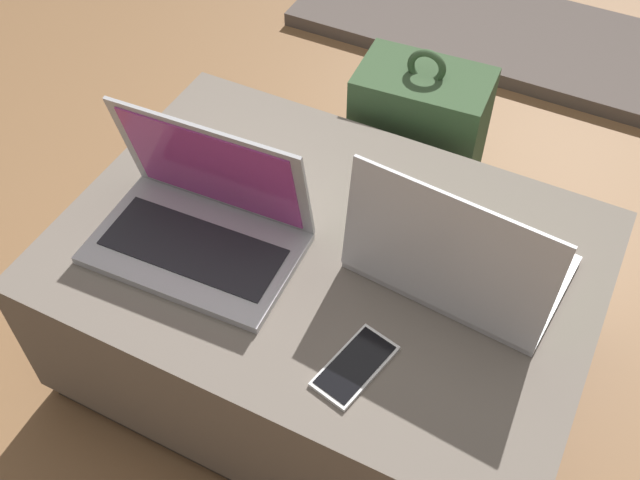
% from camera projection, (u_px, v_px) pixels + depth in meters
% --- Properties ---
extents(ground_plane, '(14.00, 14.00, 0.00)m').
position_uv_depth(ground_plane, '(325.00, 360.00, 1.65)').
color(ground_plane, olive).
extents(ottoman, '(0.98, 0.69, 0.38)m').
position_uv_depth(ottoman, '(326.00, 309.00, 1.51)').
color(ottoman, '#3D3832').
rests_on(ottoman, ground_plane).
extents(laptop_near, '(0.38, 0.25, 0.24)m').
position_uv_depth(laptop_near, '(201.00, 221.00, 1.34)').
color(laptop_near, '#B7B7BC').
rests_on(laptop_near, ottoman).
extents(laptop_far, '(0.38, 0.27, 0.25)m').
position_uv_depth(laptop_far, '(457.00, 259.00, 1.28)').
color(laptop_far, silver).
rests_on(laptop_far, ottoman).
extents(cell_phone, '(0.10, 0.16, 0.01)m').
position_uv_depth(cell_phone, '(355.00, 366.00, 1.20)').
color(cell_phone, white).
rests_on(cell_phone, ottoman).
extents(backpack, '(0.30, 0.25, 0.50)m').
position_uv_depth(backpack, '(417.00, 150.00, 1.79)').
color(backpack, '#385133').
rests_on(backpack, ground_plane).
extents(fireplace_hearth, '(1.40, 0.50, 0.04)m').
position_uv_depth(fireplace_hearth, '(511.00, 35.00, 2.42)').
color(fireplace_hearth, '#564C47').
rests_on(fireplace_hearth, ground_plane).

